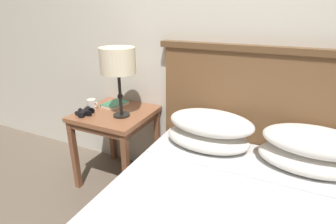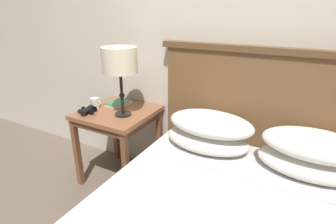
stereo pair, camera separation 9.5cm
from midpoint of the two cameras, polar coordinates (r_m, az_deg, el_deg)
name	(u,v)px [view 1 (the left image)]	position (r m, az deg, el deg)	size (l,w,h in m)	color
wall_back	(209,30)	(2.04, 7.48, 17.32)	(8.00, 0.06, 2.60)	beige
nightstand	(116,121)	(2.25, -12.48, -1.99)	(0.58, 0.58, 0.65)	brown
table_lamp	(118,62)	(2.00, -12.24, 10.55)	(0.26, 0.26, 0.53)	black
book_on_nightstand	(115,104)	(2.34, -12.60, 1.67)	(0.18, 0.23, 0.03)	silver
binoculars_pair	(85,112)	(2.21, -18.88, 0.01)	(0.15, 0.16, 0.05)	black
coffee_mug	(92,104)	(2.31, -17.40, 1.62)	(0.10, 0.08, 0.08)	silver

